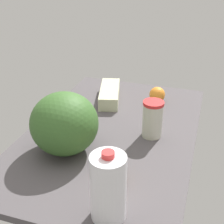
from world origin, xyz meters
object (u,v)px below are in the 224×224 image
object	(u,v)px
tumbler_cup	(153,119)
orange_near_front	(157,95)
egg_carton	(110,94)
orange_by_jug	(114,173)
watermelon	(64,124)
milk_jug	(108,188)

from	to	relation	value
tumbler_cup	orange_near_front	size ratio (longest dim) A/B	1.99
orange_near_front	tumbler_cup	bearing A→B (deg)	-173.09
egg_carton	orange_near_front	size ratio (longest dim) A/B	3.46
orange_by_jug	orange_near_front	bearing A→B (deg)	-1.69
watermelon	egg_carton	world-z (taller)	watermelon
watermelon	orange_near_front	distance (cm)	65.02
milk_jug	orange_near_front	size ratio (longest dim) A/B	2.87
egg_carton	tumbler_cup	bearing A→B (deg)	-149.81
egg_carton	orange_near_front	world-z (taller)	orange_near_front
milk_jug	orange_by_jug	size ratio (longest dim) A/B	3.03
egg_carton	orange_near_front	xyz separation A→B (cm)	(5.59, -25.79, 0.79)
tumbler_cup	orange_near_front	bearing A→B (deg)	6.91
orange_by_jug	egg_carton	bearing A→B (deg)	19.76
egg_carton	milk_jug	bearing A→B (deg)	-176.69
orange_by_jug	tumbler_cup	bearing A→B (deg)	-10.20
milk_jug	tumbler_cup	bearing A→B (deg)	-3.69
tumbler_cup	orange_near_front	distance (cm)	36.21
tumbler_cup	egg_carton	bearing A→B (deg)	45.01
orange_near_front	watermelon	bearing A→B (deg)	154.71
egg_carton	orange_near_front	bearing A→B (deg)	-92.59
tumbler_cup	milk_jug	bearing A→B (deg)	176.31
egg_carton	tumbler_cup	world-z (taller)	tumbler_cup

